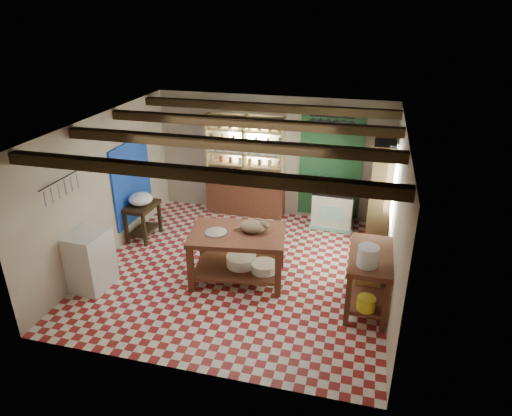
% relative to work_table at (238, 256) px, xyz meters
% --- Properties ---
extents(floor, '(5.00, 5.00, 0.02)m').
position_rel_work_table_xyz_m(floor, '(-0.04, 0.27, -0.45)').
color(floor, maroon).
rests_on(floor, ground).
extents(ceiling, '(5.00, 5.00, 0.02)m').
position_rel_work_table_xyz_m(ceiling, '(-0.04, 0.27, 2.16)').
color(ceiling, '#434347').
rests_on(ceiling, wall_back).
extents(wall_back, '(5.00, 0.04, 2.60)m').
position_rel_work_table_xyz_m(wall_back, '(-0.04, 2.77, 0.86)').
color(wall_back, '#BBAC97').
rests_on(wall_back, floor).
extents(wall_front, '(5.00, 0.04, 2.60)m').
position_rel_work_table_xyz_m(wall_front, '(-0.04, -2.23, 0.86)').
color(wall_front, '#BBAC97').
rests_on(wall_front, floor).
extents(wall_left, '(0.04, 5.00, 2.60)m').
position_rel_work_table_xyz_m(wall_left, '(-2.54, 0.27, 0.86)').
color(wall_left, '#BBAC97').
rests_on(wall_left, floor).
extents(wall_right, '(0.04, 5.00, 2.60)m').
position_rel_work_table_xyz_m(wall_right, '(2.46, 0.27, 0.86)').
color(wall_right, '#BBAC97').
rests_on(wall_right, floor).
extents(ceiling_beams, '(5.00, 3.80, 0.15)m').
position_rel_work_table_xyz_m(ceiling_beams, '(-0.04, 0.27, 2.04)').
color(ceiling_beams, '#312211').
rests_on(ceiling_beams, ceiling).
extents(blue_wall_patch, '(0.04, 1.40, 1.60)m').
position_rel_work_table_xyz_m(blue_wall_patch, '(-2.51, 1.17, 0.66)').
color(blue_wall_patch, '#173DAF').
rests_on(blue_wall_patch, wall_left).
extents(green_wall_patch, '(1.30, 0.04, 2.30)m').
position_rel_work_table_xyz_m(green_wall_patch, '(1.21, 2.74, 0.81)').
color(green_wall_patch, '#21542C').
rests_on(green_wall_patch, wall_back).
extents(window_back, '(0.90, 0.02, 0.80)m').
position_rel_work_table_xyz_m(window_back, '(-0.54, 2.75, 1.26)').
color(window_back, silver).
rests_on(window_back, wall_back).
extents(window_right, '(0.02, 1.30, 1.20)m').
position_rel_work_table_xyz_m(window_right, '(2.44, 1.27, 0.96)').
color(window_right, silver).
rests_on(window_right, wall_right).
extents(utensil_rail, '(0.06, 0.90, 0.28)m').
position_rel_work_table_xyz_m(utensil_rail, '(-2.48, -0.93, 1.34)').
color(utensil_rail, black).
rests_on(utensil_rail, wall_left).
extents(pot_rack, '(0.86, 0.12, 0.36)m').
position_rel_work_table_xyz_m(pot_rack, '(1.21, 2.32, 1.74)').
color(pot_rack, black).
rests_on(pot_rack, ceiling).
extents(shelving_unit, '(1.70, 0.34, 2.20)m').
position_rel_work_table_xyz_m(shelving_unit, '(-0.59, 2.58, 0.66)').
color(shelving_unit, tan).
rests_on(shelving_unit, floor).
extents(tall_rack, '(0.40, 0.86, 2.00)m').
position_rel_work_table_xyz_m(tall_rack, '(2.24, 2.07, 0.56)').
color(tall_rack, '#312211').
rests_on(tall_rack, floor).
extents(work_table, '(1.68, 1.25, 0.88)m').
position_rel_work_table_xyz_m(work_table, '(0.00, 0.00, 0.00)').
color(work_table, brown).
rests_on(work_table, floor).
extents(stove, '(0.87, 0.61, 0.82)m').
position_rel_work_table_xyz_m(stove, '(1.35, 2.42, -0.03)').
color(stove, beige).
rests_on(stove, floor).
extents(prep_table, '(0.52, 0.74, 0.73)m').
position_rel_work_table_xyz_m(prep_table, '(-2.24, 0.95, -0.08)').
color(prep_table, '#312211').
rests_on(prep_table, floor).
extents(white_cabinet, '(0.60, 0.70, 0.99)m').
position_rel_work_table_xyz_m(white_cabinet, '(-2.26, -0.83, 0.05)').
color(white_cabinet, silver).
rests_on(white_cabinet, floor).
extents(right_counter, '(0.64, 1.28, 0.91)m').
position_rel_work_table_xyz_m(right_counter, '(2.14, -0.23, 0.02)').
color(right_counter, brown).
rests_on(right_counter, floor).
extents(cat, '(0.52, 0.46, 0.20)m').
position_rel_work_table_xyz_m(cat, '(0.24, 0.09, 0.54)').
color(cat, '#917454').
rests_on(cat, work_table).
extents(steel_tray, '(0.42, 0.42, 0.02)m').
position_rel_work_table_xyz_m(steel_tray, '(-0.34, -0.10, 0.45)').
color(steel_tray, '#AAABB2').
rests_on(steel_tray, work_table).
extents(basin_large, '(0.58, 0.58, 0.18)m').
position_rel_work_table_xyz_m(basin_large, '(0.04, 0.06, -0.12)').
color(basin_large, silver).
rests_on(basin_large, work_table).
extents(basin_small, '(0.49, 0.49, 0.15)m').
position_rel_work_table_xyz_m(basin_small, '(0.46, -0.03, -0.13)').
color(basin_small, silver).
rests_on(basin_small, work_table).
extents(kettle_left, '(0.23, 0.23, 0.26)m').
position_rel_work_table_xyz_m(kettle_left, '(1.10, 2.43, 0.51)').
color(kettle_left, '#AAABB2').
rests_on(kettle_left, stove).
extents(kettle_right, '(0.18, 0.18, 0.21)m').
position_rel_work_table_xyz_m(kettle_right, '(1.45, 2.41, 0.49)').
color(kettle_right, black).
rests_on(kettle_right, stove).
extents(enamel_bowl, '(0.49, 0.49, 0.23)m').
position_rel_work_table_xyz_m(enamel_bowl, '(-2.24, 0.95, 0.40)').
color(enamel_bowl, silver).
rests_on(enamel_bowl, prep_table).
extents(white_bucket, '(0.30, 0.30, 0.30)m').
position_rel_work_table_xyz_m(white_bucket, '(2.09, -0.58, 0.62)').
color(white_bucket, silver).
rests_on(white_bucket, right_counter).
extents(wicker_basket, '(0.40, 0.32, 0.28)m').
position_rel_work_table_xyz_m(wicker_basket, '(2.14, 0.07, -0.06)').
color(wicker_basket, '#AD8345').
rests_on(wicker_basket, right_counter).
extents(yellow_tub, '(0.27, 0.27, 0.20)m').
position_rel_work_table_xyz_m(yellow_tub, '(2.14, -0.68, -0.10)').
color(yellow_tub, yellow).
rests_on(yellow_tub, right_counter).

